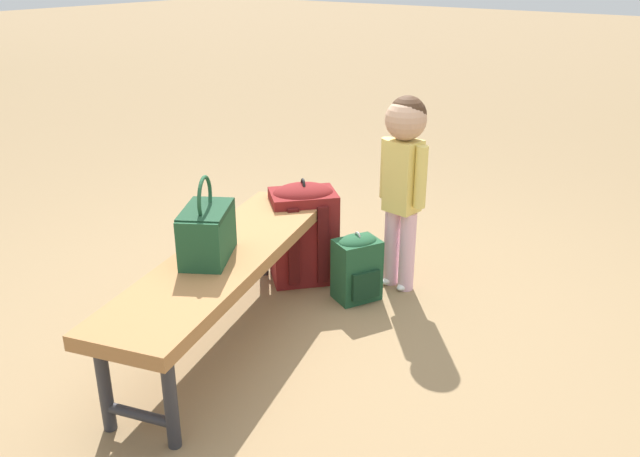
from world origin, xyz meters
The scene contains 6 objects.
ground_plane centered at (0.00, 0.00, 0.00)m, with size 40.00×40.00×0.00m, color #8C704C.
park_bench centered at (-0.32, 0.15, 0.39)m, with size 1.65×0.84×0.45m.
handbag centered at (-0.39, 0.17, 0.58)m, with size 0.37×0.32×0.37m.
child_standing centered at (0.64, -0.19, 0.69)m, with size 0.21×0.28×1.03m.
backpack_large centered at (0.41, 0.28, 0.29)m, with size 0.42×0.42×0.58m.
backpack_small centered at (0.39, -0.09, 0.19)m, with size 0.27×0.25×0.37m.
Camera 1 is at (-2.18, -1.76, 1.65)m, focal length 37.18 mm.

